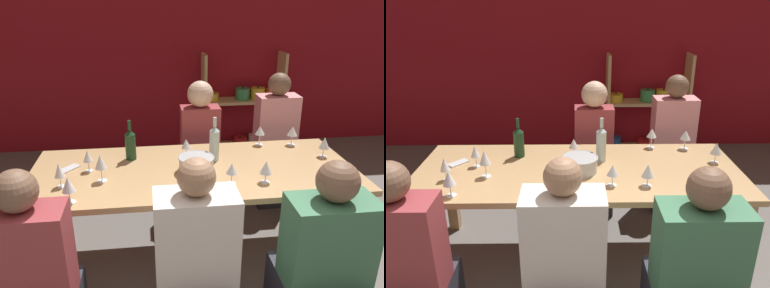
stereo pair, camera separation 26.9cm
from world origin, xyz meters
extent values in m
cube|color=maroon|center=(0.00, 3.83, 1.35)|extent=(8.80, 0.06, 2.70)
cube|color=tan|center=(0.37, 3.63, 0.62)|extent=(0.04, 0.30, 1.24)
cube|color=tan|center=(1.37, 3.63, 0.62)|extent=(0.04, 0.30, 1.24)
cube|color=tan|center=(0.87, 3.63, 0.02)|extent=(1.00, 0.30, 0.04)
cylinder|color=#235BAD|center=(0.47, 3.63, 0.10)|extent=(0.18, 0.18, 0.13)
sphere|color=black|center=(0.47, 3.63, 0.18)|extent=(0.02, 0.02, 0.02)
cylinder|color=red|center=(0.87, 3.63, 0.08)|extent=(0.18, 0.18, 0.10)
sphere|color=black|center=(0.87, 3.63, 0.14)|extent=(0.02, 0.02, 0.02)
cylinder|color=silver|center=(1.07, 3.63, 0.10)|extent=(0.17, 0.17, 0.13)
sphere|color=black|center=(1.07, 3.63, 0.17)|extent=(0.02, 0.02, 0.02)
cylinder|color=silver|center=(1.27, 3.63, 0.10)|extent=(0.18, 0.18, 0.12)
sphere|color=black|center=(1.27, 3.63, 0.17)|extent=(0.02, 0.02, 0.02)
cube|color=tan|center=(0.87, 3.63, 0.64)|extent=(1.00, 0.30, 0.04)
cylinder|color=gold|center=(0.47, 3.63, 0.70)|extent=(0.18, 0.18, 0.09)
sphere|color=black|center=(0.47, 3.63, 0.76)|extent=(0.02, 0.02, 0.02)
cylinder|color=#338447|center=(0.87, 3.63, 0.73)|extent=(0.18, 0.18, 0.15)
sphere|color=black|center=(0.87, 3.63, 0.81)|extent=(0.02, 0.02, 0.02)
cylinder|color=gold|center=(1.07, 3.63, 0.73)|extent=(0.18, 0.18, 0.14)
sphere|color=black|center=(1.07, 3.63, 0.81)|extent=(0.02, 0.02, 0.02)
cylinder|color=#E0561E|center=(1.27, 3.63, 0.72)|extent=(0.18, 0.18, 0.12)
sphere|color=black|center=(1.27, 3.63, 0.79)|extent=(0.02, 0.02, 0.02)
cube|color=tan|center=(-0.04, 1.46, 0.73)|extent=(2.29, 0.94, 0.04)
cube|color=tan|center=(-1.10, 1.07, 0.35)|extent=(0.08, 0.08, 0.71)
cube|color=tan|center=(1.03, 1.07, 0.35)|extent=(0.08, 0.08, 0.71)
cube|color=tan|center=(-1.10, 1.84, 0.35)|extent=(0.08, 0.08, 0.71)
cube|color=tan|center=(1.03, 1.84, 0.35)|extent=(0.08, 0.08, 0.71)
cylinder|color=#B7BABC|center=(-0.02, 1.42, 0.80)|extent=(0.24, 0.24, 0.11)
torus|color=#B7BABC|center=(-0.02, 1.42, 0.85)|extent=(0.25, 0.25, 0.01)
cylinder|color=#B2C6C1|center=(0.14, 1.59, 0.86)|extent=(0.07, 0.07, 0.23)
cone|color=#B2C6C1|center=(0.14, 1.59, 0.99)|extent=(0.07, 0.07, 0.03)
cylinder|color=#B2C6C1|center=(0.14, 1.59, 1.04)|extent=(0.03, 0.03, 0.07)
cylinder|color=#19381E|center=(-0.48, 1.69, 0.84)|extent=(0.08, 0.08, 0.19)
cone|color=#19381E|center=(-0.48, 1.69, 0.96)|extent=(0.08, 0.08, 0.04)
cylinder|color=#19381E|center=(-0.48, 1.69, 1.01)|extent=(0.03, 0.03, 0.07)
cylinder|color=white|center=(0.56, 1.85, 0.75)|extent=(0.06, 0.06, 0.00)
cylinder|color=white|center=(0.56, 1.85, 0.79)|extent=(0.01, 0.01, 0.09)
cone|color=white|center=(0.56, 1.85, 0.87)|extent=(0.08, 0.08, 0.07)
cylinder|color=white|center=(0.82, 1.82, 0.75)|extent=(0.07, 0.07, 0.00)
cylinder|color=white|center=(0.82, 1.82, 0.79)|extent=(0.01, 0.01, 0.08)
cone|color=white|center=(0.82, 1.82, 0.87)|extent=(0.08, 0.08, 0.07)
cylinder|color=beige|center=(0.82, 1.82, 0.85)|extent=(0.04, 0.04, 0.03)
cylinder|color=white|center=(0.97, 1.55, 0.75)|extent=(0.06, 0.06, 0.00)
cylinder|color=white|center=(0.97, 1.55, 0.78)|extent=(0.01, 0.01, 0.07)
cone|color=white|center=(0.97, 1.55, 0.86)|extent=(0.08, 0.08, 0.09)
cylinder|color=beige|center=(0.97, 1.55, 0.84)|extent=(0.04, 0.04, 0.03)
cylinder|color=white|center=(0.18, 1.21, 0.75)|extent=(0.06, 0.06, 0.00)
cylinder|color=white|center=(0.18, 1.21, 0.78)|extent=(0.01, 0.01, 0.07)
cone|color=white|center=(0.18, 1.21, 0.86)|extent=(0.07, 0.07, 0.07)
cylinder|color=beige|center=(0.18, 1.21, 0.84)|extent=(0.04, 0.04, 0.03)
cylinder|color=white|center=(-0.77, 1.51, 0.75)|extent=(0.06, 0.06, 0.00)
cylinder|color=white|center=(-0.77, 1.51, 0.79)|extent=(0.01, 0.01, 0.07)
cone|color=white|center=(-0.77, 1.51, 0.86)|extent=(0.07, 0.07, 0.08)
cylinder|color=white|center=(0.41, 1.19, 0.75)|extent=(0.06, 0.06, 0.00)
cylinder|color=white|center=(0.41, 1.19, 0.78)|extent=(0.01, 0.01, 0.06)
cone|color=white|center=(0.41, 1.19, 0.86)|extent=(0.08, 0.08, 0.09)
cylinder|color=maroon|center=(0.41, 1.19, 0.83)|extent=(0.04, 0.04, 0.03)
cylinder|color=white|center=(-0.82, 1.08, 0.75)|extent=(0.07, 0.07, 0.00)
cylinder|color=white|center=(-0.82, 1.08, 0.79)|extent=(0.01, 0.01, 0.07)
cone|color=white|center=(-0.82, 1.08, 0.87)|extent=(0.08, 0.08, 0.09)
cylinder|color=maroon|center=(-0.82, 1.08, 0.84)|extent=(0.04, 0.04, 0.04)
cylinder|color=white|center=(-0.66, 1.34, 0.75)|extent=(0.07, 0.07, 0.00)
cylinder|color=white|center=(-0.66, 1.34, 0.80)|extent=(0.01, 0.01, 0.09)
cone|color=white|center=(-0.66, 1.34, 0.89)|extent=(0.08, 0.08, 0.10)
cylinder|color=beige|center=(-0.66, 1.34, 0.86)|extent=(0.04, 0.04, 0.04)
cylinder|color=white|center=(-0.07, 1.67, 0.75)|extent=(0.07, 0.07, 0.00)
cylinder|color=white|center=(-0.07, 1.67, 0.78)|extent=(0.01, 0.01, 0.07)
cone|color=white|center=(-0.07, 1.67, 0.85)|extent=(0.07, 0.07, 0.07)
cylinder|color=maroon|center=(-0.07, 1.67, 0.84)|extent=(0.04, 0.04, 0.03)
cylinder|color=white|center=(-0.92, 1.29, 0.75)|extent=(0.06, 0.06, 0.00)
cylinder|color=white|center=(-0.92, 1.29, 0.78)|extent=(0.01, 0.01, 0.07)
cone|color=white|center=(-0.92, 1.29, 0.86)|extent=(0.06, 0.06, 0.09)
cylinder|color=maroon|center=(-0.92, 1.29, 0.84)|extent=(0.04, 0.04, 0.04)
cube|color=silver|center=(-0.91, 1.56, 0.75)|extent=(0.15, 0.16, 0.01)
cube|color=#3D7551|center=(0.57, 0.61, 0.69)|extent=(0.45, 0.25, 0.50)
sphere|color=brown|center=(0.57, 0.61, 1.04)|extent=(0.21, 0.21, 0.21)
cube|color=#2D2D38|center=(0.12, 2.20, 0.20)|extent=(0.34, 0.43, 0.41)
cube|color=#99383D|center=(0.12, 2.20, 0.70)|extent=(0.34, 0.19, 0.58)
sphere|color=beige|center=(0.12, 2.20, 1.10)|extent=(0.23, 0.23, 0.23)
cube|color=silver|center=(-0.12, 0.67, 0.71)|extent=(0.43, 0.24, 0.54)
sphere|color=#9E7556|center=(-0.12, 0.67, 1.08)|extent=(0.19, 0.19, 0.19)
cube|color=#2D2D38|center=(0.85, 2.28, 0.23)|extent=(0.38, 0.48, 0.46)
cube|color=pink|center=(0.85, 2.28, 0.75)|extent=(0.38, 0.21, 0.59)
sphere|color=brown|center=(0.85, 2.28, 1.15)|extent=(0.21, 0.21, 0.21)
cube|color=#99383D|center=(-0.95, 0.65, 0.70)|extent=(0.41, 0.22, 0.53)
sphere|color=brown|center=(-0.95, 0.65, 1.07)|extent=(0.20, 0.20, 0.20)
camera|label=1|loc=(-0.34, -0.93, 1.89)|focal=35.00mm
camera|label=2|loc=(-0.07, -0.95, 1.89)|focal=35.00mm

